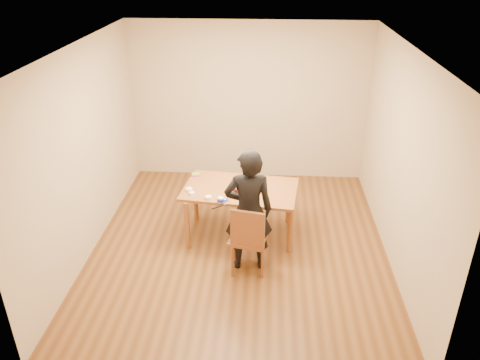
# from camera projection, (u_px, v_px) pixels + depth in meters

# --- Properties ---
(room_shell) EXTENTS (4.00, 4.50, 2.70)m
(room_shell) POSITION_uv_depth(u_px,v_px,m) (241.00, 146.00, 6.21)
(room_shell) COLOR #5A3416
(room_shell) RESTS_ON ground
(dining_table) EXTENTS (1.64, 1.09, 0.04)m
(dining_table) POSITION_uv_depth(u_px,v_px,m) (240.00, 189.00, 6.44)
(dining_table) COLOR brown
(dining_table) RESTS_ON floor
(dining_chair) EXTENTS (0.52, 0.52, 0.04)m
(dining_chair) POSITION_uv_depth(u_px,v_px,m) (248.00, 238.00, 5.86)
(dining_chair) COLOR brown
(dining_chair) RESTS_ON floor
(cake_plate) EXTENTS (0.30, 0.30, 0.02)m
(cake_plate) POSITION_uv_depth(u_px,v_px,m) (241.00, 187.00, 6.42)
(cake_plate) COLOR red
(cake_plate) RESTS_ON dining_table
(cake) EXTENTS (0.21, 0.21, 0.07)m
(cake) POSITION_uv_depth(u_px,v_px,m) (241.00, 185.00, 6.40)
(cake) COLOR white
(cake) RESTS_ON cake_plate
(frosting_dome) EXTENTS (0.20, 0.20, 0.03)m
(frosting_dome) POSITION_uv_depth(u_px,v_px,m) (241.00, 182.00, 6.38)
(frosting_dome) COLOR white
(frosting_dome) RESTS_ON cake
(frosting_tub) EXTENTS (0.08, 0.08, 0.07)m
(frosting_tub) POSITION_uv_depth(u_px,v_px,m) (221.00, 200.00, 6.06)
(frosting_tub) COLOR white
(frosting_tub) RESTS_ON dining_table
(frosting_lid) EXTENTS (0.10, 0.10, 0.01)m
(frosting_lid) POSITION_uv_depth(u_px,v_px,m) (225.00, 200.00, 6.12)
(frosting_lid) COLOR #1C1AAA
(frosting_lid) RESTS_ON dining_table
(frosting_dollop) EXTENTS (0.04, 0.04, 0.02)m
(frosting_dollop) POSITION_uv_depth(u_px,v_px,m) (225.00, 199.00, 6.12)
(frosting_dollop) COLOR white
(frosting_dollop) RESTS_ON frosting_lid
(ramekin_green) EXTENTS (0.09, 0.09, 0.04)m
(ramekin_green) POSITION_uv_depth(u_px,v_px,m) (208.00, 198.00, 6.14)
(ramekin_green) COLOR white
(ramekin_green) RESTS_ON dining_table
(ramekin_yellow) EXTENTS (0.09, 0.09, 0.04)m
(ramekin_yellow) POSITION_uv_depth(u_px,v_px,m) (189.00, 190.00, 6.34)
(ramekin_yellow) COLOR white
(ramekin_yellow) RESTS_ON dining_table
(ramekin_multi) EXTENTS (0.08, 0.08, 0.04)m
(ramekin_multi) POSITION_uv_depth(u_px,v_px,m) (192.00, 193.00, 6.25)
(ramekin_multi) COLOR white
(ramekin_multi) RESTS_ON dining_table
(candy_box_pink) EXTENTS (0.13, 0.09, 0.02)m
(candy_box_pink) POSITION_uv_depth(u_px,v_px,m) (196.00, 175.00, 6.76)
(candy_box_pink) COLOR #DB336F
(candy_box_pink) RESTS_ON dining_table
(candy_box_green) EXTENTS (0.13, 0.08, 0.02)m
(candy_box_green) POSITION_uv_depth(u_px,v_px,m) (196.00, 174.00, 6.76)
(candy_box_green) COLOR green
(candy_box_green) RESTS_ON candy_box_pink
(spatula) EXTENTS (0.14, 0.12, 0.01)m
(spatula) POSITION_uv_depth(u_px,v_px,m) (217.00, 207.00, 5.96)
(spatula) COLOR black
(spatula) RESTS_ON dining_table
(person) EXTENTS (0.64, 0.45, 1.64)m
(person) POSITION_uv_depth(u_px,v_px,m) (249.00, 211.00, 5.74)
(person) COLOR black
(person) RESTS_ON floor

